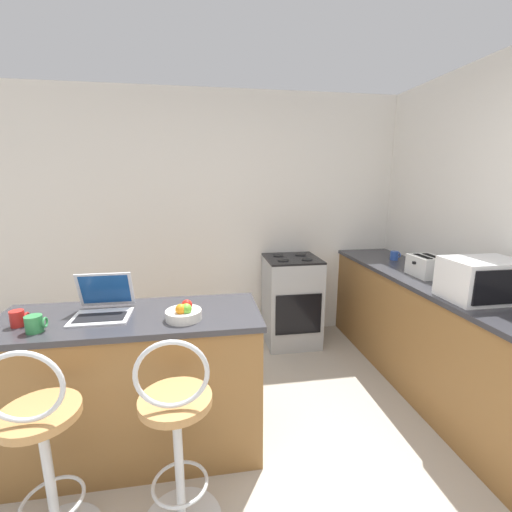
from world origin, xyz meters
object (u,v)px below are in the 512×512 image
(bar_stool_near, at_px, (44,456))
(bar_stool_far, at_px, (177,441))
(fruit_bowl, at_px, (184,313))
(microwave, at_px, (482,280))
(laptop, at_px, (103,304))
(mug_green, at_px, (35,324))
(toaster, at_px, (426,266))
(mug_blue, at_px, (395,256))
(stove_range, at_px, (291,300))
(mug_red, at_px, (18,318))

(bar_stool_near, relative_size, bar_stool_far, 1.00)
(fruit_bowl, bearing_deg, microwave, 0.83)
(laptop, height_order, mug_green, laptop)
(toaster, height_order, fruit_bowl, toaster)
(bar_stool_far, height_order, toaster, toaster)
(toaster, xyz_separation_m, mug_green, (-2.71, -0.65, -0.04))
(mug_blue, bearing_deg, stove_range, 165.56)
(stove_range, distance_m, mug_green, 2.40)
(toaster, distance_m, mug_red, 2.89)
(mug_blue, bearing_deg, mug_green, -155.82)
(fruit_bowl, distance_m, mug_green, 0.76)
(stove_range, relative_size, mug_green, 9.12)
(mug_green, distance_m, mug_blue, 3.05)
(microwave, relative_size, mug_blue, 4.87)
(microwave, relative_size, fruit_bowl, 2.29)
(bar_stool_near, bearing_deg, bar_stool_far, 0.00)
(fruit_bowl, bearing_deg, stove_range, 54.78)
(mug_red, distance_m, fruit_bowl, 0.89)
(laptop, xyz_separation_m, mug_green, (-0.29, -0.20, -0.02))
(bar_stool_near, bearing_deg, fruit_bowl, 36.03)
(mug_red, xyz_separation_m, mug_blue, (2.91, 1.16, -0.00))
(bar_stool_far, relative_size, mug_blue, 10.96)
(bar_stool_far, distance_m, toaster, 2.30)
(bar_stool_far, relative_size, microwave, 2.25)
(stove_range, distance_m, mug_blue, 1.14)
(mug_red, bearing_deg, bar_stool_far, -30.19)
(bar_stool_far, relative_size, mug_green, 10.30)
(mug_green, bearing_deg, laptop, 34.80)
(laptop, distance_m, fruit_bowl, 0.50)
(laptop, height_order, fruit_bowl, laptop)
(microwave, relative_size, toaster, 1.71)
(laptop, xyz_separation_m, mug_blue, (2.49, 1.05, -0.02))
(mug_red, relative_size, mug_blue, 0.93)
(bar_stool_far, xyz_separation_m, laptop, (-0.44, 0.60, 0.48))
(bar_stool_far, xyz_separation_m, microwave, (1.97, 0.47, 0.56))
(bar_stool_near, height_order, microwave, microwave)
(mug_blue, bearing_deg, mug_red, -158.31)
(toaster, xyz_separation_m, fruit_bowl, (-1.94, -0.61, -0.05))
(laptop, xyz_separation_m, fruit_bowl, (0.47, -0.16, -0.02))
(microwave, distance_m, stove_range, 1.80)
(laptop, height_order, stove_range, laptop)
(bar_stool_near, bearing_deg, mug_red, 118.81)
(toaster, height_order, stove_range, toaster)
(stove_range, height_order, mug_green, mug_green)
(toaster, bearing_deg, laptop, -169.43)
(microwave, bearing_deg, bar_stool_far, -166.46)
(bar_stool_near, xyz_separation_m, mug_red, (-0.27, 0.50, 0.47))
(microwave, distance_m, mug_green, 2.70)
(stove_range, bearing_deg, microwave, -57.77)
(microwave, bearing_deg, stove_range, 122.23)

